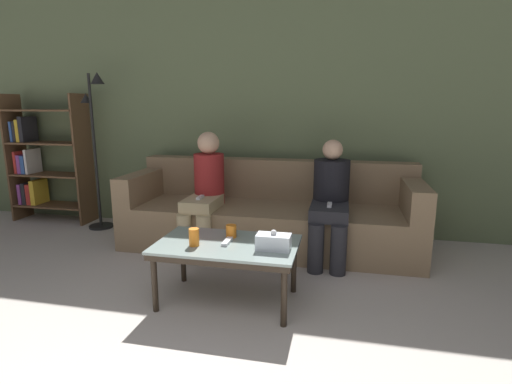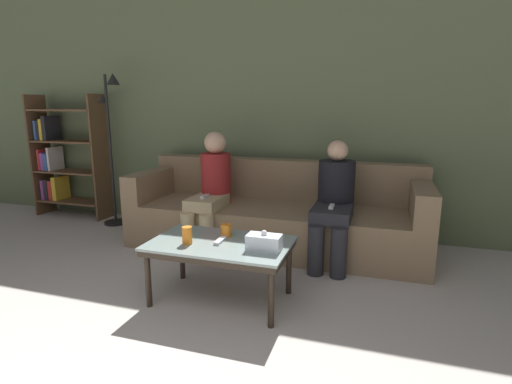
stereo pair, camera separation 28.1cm
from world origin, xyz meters
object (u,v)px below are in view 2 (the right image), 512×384
cup_near_right (226,230)px  bookshelf (63,159)px  cup_near_left (187,235)px  game_remote (220,241)px  couch (276,216)px  tissue_box (264,242)px  seated_person_left_end (211,188)px  standing_lamp (111,134)px  seated_person_mid_left (334,199)px  coffee_table (220,248)px

cup_near_right → bookshelf: size_ratio=0.06×
cup_near_left → game_remote: (0.20, 0.10, -0.05)m
couch → game_remote: couch is taller
bookshelf → tissue_box: bearing=-27.1°
couch → bookshelf: (-2.76, 0.29, 0.40)m
tissue_box → seated_person_left_end: (-0.83, 1.03, 0.10)m
tissue_box → game_remote: (-0.33, 0.05, -0.04)m
cup_near_right → bookshelf: bookshelf is taller
bookshelf → seated_person_left_end: bearing=-13.2°
couch → standing_lamp: 2.06m
cup_near_left → game_remote: 0.23m
bookshelf → standing_lamp: standing_lamp is taller
tissue_box → seated_person_mid_left: size_ratio=0.21×
cup_near_right → coffee_table: bearing=-86.9°
coffee_table → game_remote: (0.00, 0.00, 0.05)m
tissue_box → standing_lamp: 2.65m
cup_near_left → standing_lamp: bearing=138.8°
tissue_box → standing_lamp: standing_lamp is taller
coffee_table → bookshelf: bearing=151.0°
seated_person_mid_left → coffee_table: bearing=-123.6°
cup_near_left → bookshelf: size_ratio=0.08×
couch → cup_near_left: size_ratio=23.41×
coffee_table → game_remote: game_remote is taller
coffee_table → cup_near_left: (-0.20, -0.10, 0.10)m
cup_near_left → seated_person_left_end: bearing=105.7°
cup_near_right → game_remote: 0.13m
cup_near_left → tissue_box: bearing=4.9°
cup_near_right → seated_person_left_end: seated_person_left_end is taller
game_remote → cup_near_left: bearing=-153.6°
tissue_box → game_remote: tissue_box is taller
tissue_box → bookshelf: size_ratio=0.15×
coffee_table → bookshelf: (-2.69, 1.49, 0.32)m
bookshelf → seated_person_left_end: 2.25m
tissue_box → bookshelf: bookshelf is taller
game_remote → coffee_table: bearing=-90.0°
cup_near_left → seated_person_mid_left: (0.84, 1.07, 0.07)m
couch → bookshelf: size_ratio=1.88×
coffee_table → standing_lamp: bearing=143.9°
tissue_box → seated_person_left_end: seated_person_left_end is taller
cup_near_left → cup_near_right: (0.19, 0.22, -0.01)m
bookshelf → standing_lamp: size_ratio=0.88×
cup_near_right → seated_person_left_end: 0.99m
bookshelf → cup_near_right: bearing=-27.0°
game_remote → seated_person_mid_left: bearing=56.4°
seated_person_left_end → couch: bearing=21.5°
standing_lamp → seated_person_left_end: 1.47m
couch → game_remote: 1.21m
couch → cup_near_right: bearing=-94.2°
seated_person_left_end → game_remote: bearing=-62.9°
tissue_box → cup_near_right: bearing=152.2°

